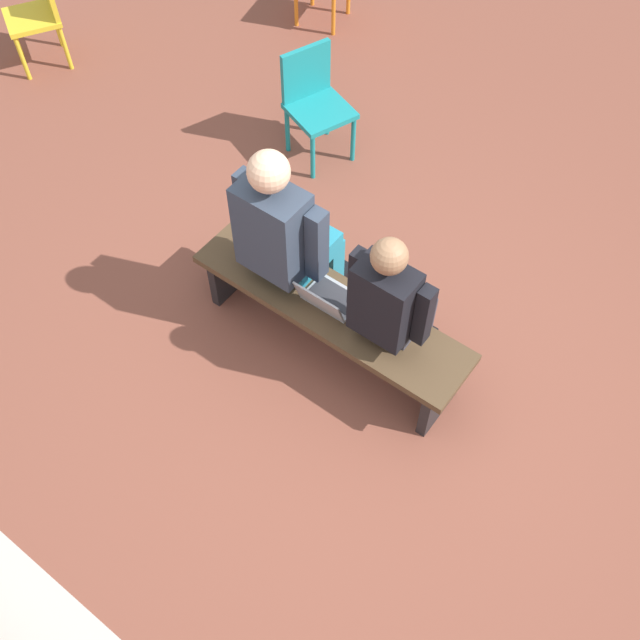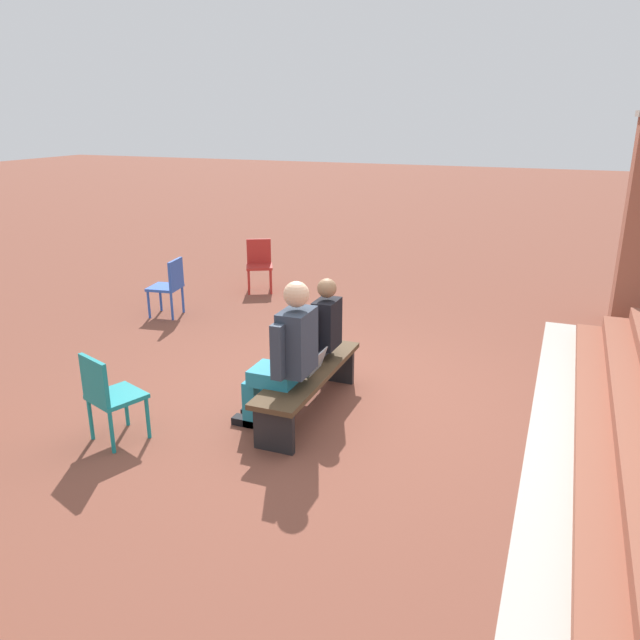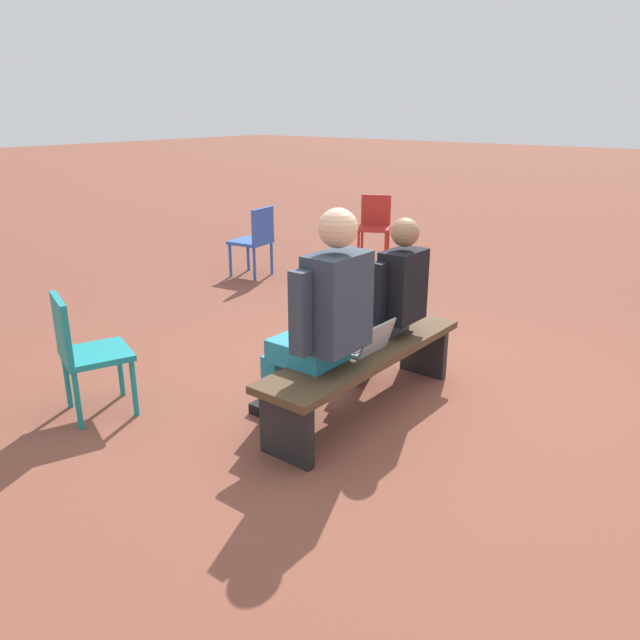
# 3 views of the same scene
# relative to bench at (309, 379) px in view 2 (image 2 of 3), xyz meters

# --- Properties ---
(ground_plane) EXTENTS (60.00, 60.00, 0.00)m
(ground_plane) POSITION_rel_bench_xyz_m (-0.30, 0.11, -0.35)
(ground_plane) COLOR brown
(concrete_strip) EXTENTS (7.63, 0.40, 0.01)m
(concrete_strip) POSITION_rel_bench_xyz_m (0.00, 2.25, -0.35)
(concrete_strip) COLOR #B7B2A8
(concrete_strip) RESTS_ON ground
(bench) EXTENTS (1.80, 0.44, 0.45)m
(bench) POSITION_rel_bench_xyz_m (0.00, 0.00, 0.00)
(bench) COLOR #4C3823
(bench) RESTS_ON ground
(person_student) EXTENTS (0.50, 0.63, 1.28)m
(person_student) POSITION_rel_bench_xyz_m (-0.38, -0.06, 0.34)
(person_student) COLOR #383842
(person_student) RESTS_ON ground
(person_adult) EXTENTS (0.60, 0.76, 1.44)m
(person_adult) POSITION_rel_bench_xyz_m (0.37, -0.07, 0.40)
(person_adult) COLOR teal
(person_adult) RESTS_ON ground
(laptop) EXTENTS (0.32, 0.29, 0.21)m
(laptop) POSITION_rel_bench_xyz_m (0.01, 0.01, 0.15)
(laptop) COLOR #9EA0A5
(laptop) RESTS_ON bench
(plastic_chair_far_left) EXTENTS (0.54, 0.54, 0.84)m
(plastic_chair_far_left) POSITION_rel_bench_xyz_m (1.19, -1.42, 0.13)
(plastic_chair_far_left) COLOR teal
(plastic_chair_far_left) RESTS_ON ground
(plastic_chair_near_bench_right) EXTENTS (0.57, 0.57, 0.84)m
(plastic_chair_near_bench_right) POSITION_rel_bench_xyz_m (-3.82, -2.48, 0.13)
(plastic_chair_near_bench_right) COLOR red
(plastic_chair_near_bench_right) RESTS_ON ground
(plastic_chair_far_right) EXTENTS (0.48, 0.48, 0.84)m
(plastic_chair_far_right) POSITION_rel_bench_xyz_m (-2.11, -3.05, 0.13)
(plastic_chair_far_right) COLOR #2D56B7
(plastic_chair_far_right) RESTS_ON ground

